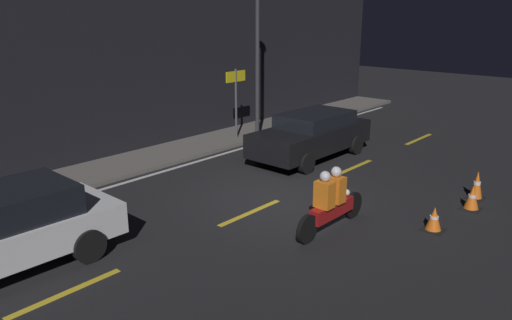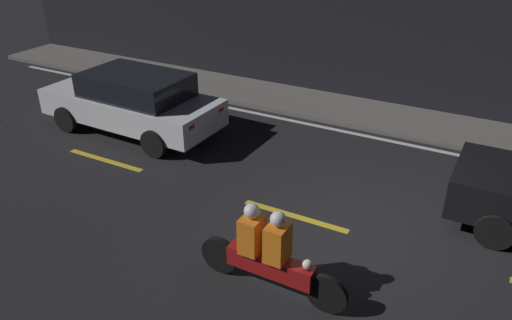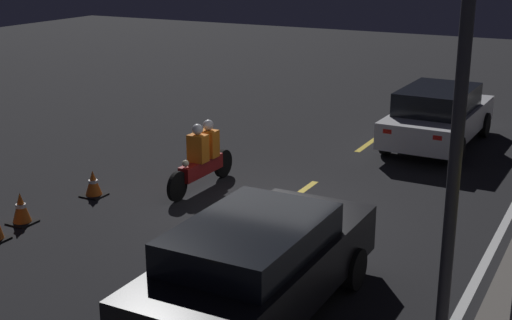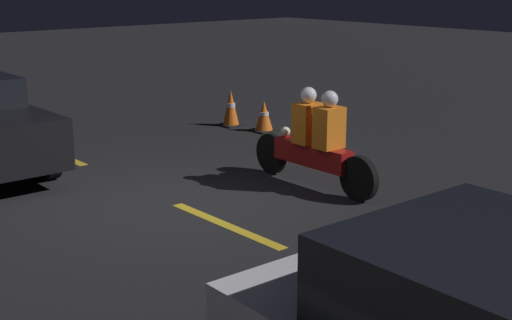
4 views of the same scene
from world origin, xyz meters
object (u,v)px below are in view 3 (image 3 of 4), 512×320
object	(u,v)px
traffic_cone_near	(93,184)
traffic_cone_mid	(21,208)
motorcycle	(203,157)
street_lamp	(460,100)
sedan_white	(438,115)
van_black	(258,265)

from	to	relation	value
traffic_cone_near	traffic_cone_mid	xyz separation A→B (m)	(1.71, -0.19, 0.03)
motorcycle	traffic_cone_mid	xyz separation A→B (m)	(3.15, -1.82, -0.36)
street_lamp	sedan_white	bearing A→B (deg)	-165.74
sedan_white	street_lamp	size ratio (longest dim) A/B	0.77
motorcycle	traffic_cone_mid	bearing A→B (deg)	-29.40
traffic_cone_near	street_lamp	world-z (taller)	street_lamp
traffic_cone_mid	street_lamp	size ratio (longest dim) A/B	0.10
traffic_cone_near	traffic_cone_mid	size ratio (longest dim) A/B	0.91
sedan_white	motorcycle	bearing A→B (deg)	148.67
street_lamp	traffic_cone_near	bearing A→B (deg)	-111.39
traffic_cone_near	van_black	bearing A→B (deg)	61.87
sedan_white	van_black	distance (m)	9.48
motorcycle	sedan_white	bearing A→B (deg)	148.05
van_black	street_lamp	world-z (taller)	street_lamp
sedan_white	street_lamp	bearing A→B (deg)	-164.50
traffic_cone_mid	street_lamp	xyz separation A→B (m)	(1.23, 7.70, 2.96)
motorcycle	traffic_cone_near	distance (m)	2.21
traffic_cone_mid	street_lamp	distance (m)	8.34
sedan_white	van_black	bearing A→B (deg)	-178.65
van_black	traffic_cone_near	bearing A→B (deg)	62.13
traffic_cone_mid	traffic_cone_near	bearing A→B (deg)	173.82
motorcycle	traffic_cone_near	xyz separation A→B (m)	(1.44, -1.64, -0.38)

